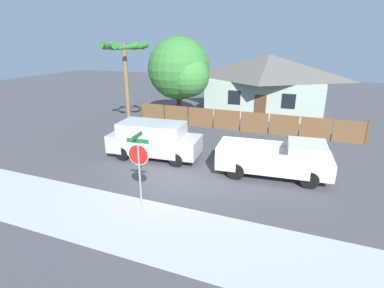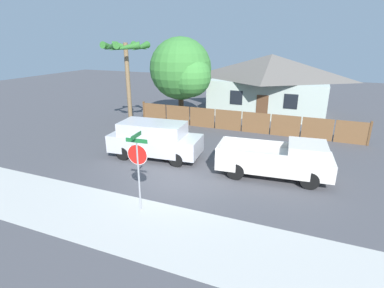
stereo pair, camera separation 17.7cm
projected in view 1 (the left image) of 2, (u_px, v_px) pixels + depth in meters
ground_plane at (180, 181)px, 13.52m from camera, size 80.00×80.00×0.00m
sidewalk_strip at (138, 225)px, 10.36m from camera, size 36.00×3.20×0.01m
wooden_fence at (240, 121)px, 20.64m from camera, size 15.62×0.12×1.51m
house at (267, 83)px, 25.59m from camera, size 9.97×6.83×4.89m
oak_tree at (181, 70)px, 22.01m from camera, size 4.79×4.56×6.27m
palm_tree at (124, 55)px, 18.87m from camera, size 2.92×3.13×5.95m
red_suv at (154, 139)px, 15.91m from camera, size 5.01×2.33×1.95m
orange_pickup at (278, 159)px, 13.76m from camera, size 5.25×2.40×1.75m
stop_sign at (139, 160)px, 10.61m from camera, size 0.82×0.74×3.00m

